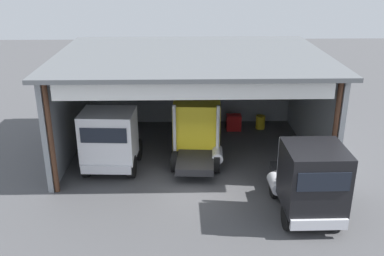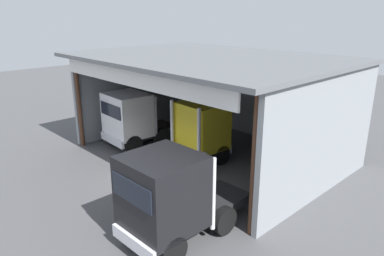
{
  "view_description": "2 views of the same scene",
  "coord_description": "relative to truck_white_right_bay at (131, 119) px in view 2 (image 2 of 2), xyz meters",
  "views": [
    {
      "loc": [
        -0.5,
        -17.78,
        10.21
      ],
      "look_at": [
        0.0,
        3.25,
        1.88
      ],
      "focal_mm": 40.71,
      "sensor_mm": 36.0,
      "label": 1
    },
    {
      "loc": [
        13.12,
        -9.28,
        7.75
      ],
      "look_at": [
        0.0,
        3.25,
        1.88
      ],
      "focal_mm": 33.8,
      "sensor_mm": 36.0,
      "label": 2
    }
  ],
  "objects": [
    {
      "name": "tool_cart",
      "position": [
        6.84,
        5.4,
        -1.22
      ],
      "size": [
        0.9,
        0.6,
        1.0
      ],
      "primitive_type": "cube",
      "color": "red",
      "rests_on": "ground"
    },
    {
      "name": "truck_white_right_bay",
      "position": [
        0.0,
        0.0,
        0.0
      ],
      "size": [
        2.8,
        4.41,
        3.27
      ],
      "rotation": [
        0.0,
        0.0,
        3.08
      ],
      "color": "white",
      "rests_on": "ground"
    },
    {
      "name": "truck_black_center_bay",
      "position": [
        8.77,
        -4.48,
        0.01
      ],
      "size": [
        2.53,
        5.2,
        3.31
      ],
      "rotation": [
        0.0,
        0.0,
        3.15
      ],
      "color": "black",
      "rests_on": "ground"
    },
    {
      "name": "ground_plane",
      "position": [
        4.12,
        -2.24,
        -1.72
      ],
      "size": [
        80.0,
        80.0,
        0.0
      ],
      "primitive_type": "plane",
      "color": "#4C4C4F",
      "rests_on": "ground"
    },
    {
      "name": "workshop_shed",
      "position": [
        4.12,
        3.25,
        2.11
      ],
      "size": [
        13.81,
        10.18,
        5.58
      ],
      "color": "gray",
      "rests_on": "ground"
    },
    {
      "name": "truck_yellow_center_left_bay",
      "position": [
        4.39,
        1.18,
        -0.05
      ],
      "size": [
        2.69,
        4.59,
        3.36
      ],
      "rotation": [
        0.0,
        0.0,
        -0.07
      ],
      "color": "yellow",
      "rests_on": "ground"
    },
    {
      "name": "oil_drum",
      "position": [
        8.56,
        5.61,
        -1.29
      ],
      "size": [
        0.58,
        0.58,
        0.85
      ],
      "primitive_type": "cylinder",
      "color": "gold",
      "rests_on": "ground"
    }
  ]
}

